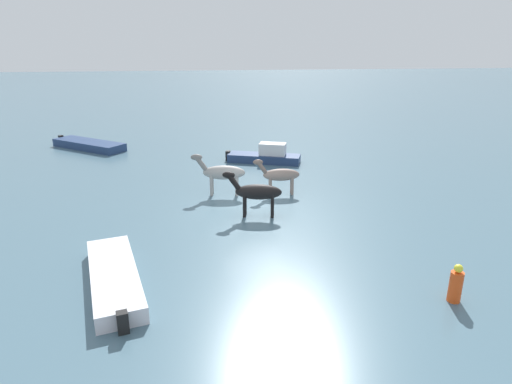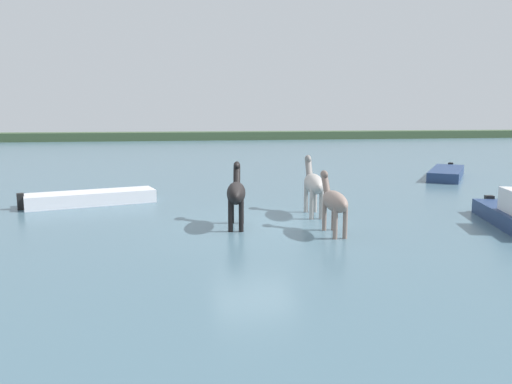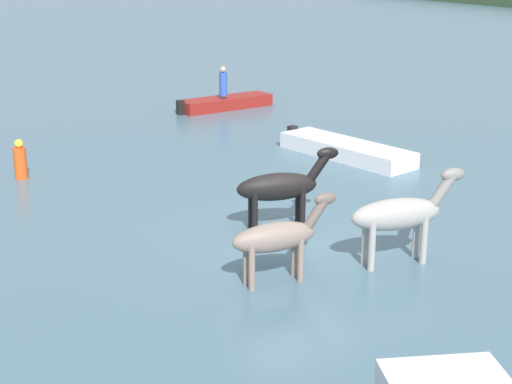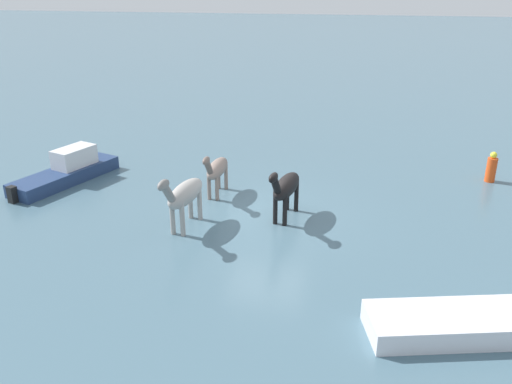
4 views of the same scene
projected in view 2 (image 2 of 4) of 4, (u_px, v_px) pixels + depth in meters
The scene contains 7 objects.
ground_plane at pixel (254, 226), 14.67m from camera, with size 187.92×187.92×0.00m, color #476675.
distant_shoreline at pixel (178, 140), 72.66m from camera, with size 169.13×6.00×2.40m, color #3C5336.
horse_chestnut_trailing at pixel (236, 193), 14.38m from camera, with size 0.90×2.45×1.89m.
horse_lead at pixel (313, 184), 16.13m from camera, with size 0.86×2.54×1.96m.
horse_pinto_flank at pixel (334, 201), 13.51m from camera, with size 0.60×2.21×1.71m.
boat_dinghy_port at pixel (447, 174), 26.45m from camera, with size 4.52×5.27×0.76m.
boat_tender_starboard at pixel (91, 200), 18.29m from camera, with size 4.96×2.45×0.74m.
Camera 2 is at (-2.79, -14.07, 3.27)m, focal length 33.49 mm.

